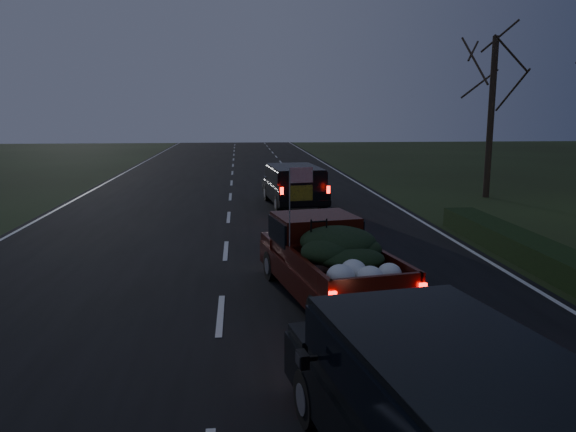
{
  "coord_description": "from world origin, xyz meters",
  "views": [
    {
      "loc": [
        0.38,
        -10.17,
        3.81
      ],
      "look_at": [
        1.57,
        3.21,
        1.3
      ],
      "focal_mm": 35.0,
      "sensor_mm": 36.0,
      "label": 1
    }
  ],
  "objects": [
    {
      "name": "road_asphalt",
      "position": [
        0.0,
        0.0,
        0.01
      ],
      "size": [
        14.0,
        120.0,
        0.02
      ],
      "primitive_type": "cube",
      "color": "black",
      "rests_on": "ground"
    },
    {
      "name": "lead_suv",
      "position": [
        2.62,
        12.21,
        1.01
      ],
      "size": [
        2.35,
        4.8,
        1.34
      ],
      "rotation": [
        0.0,
        0.0,
        0.09
      ],
      "color": "black",
      "rests_on": "ground"
    },
    {
      "name": "rear_suv",
      "position": [
        2.36,
        -5.38,
        1.03
      ],
      "size": [
        2.75,
        4.99,
        1.36
      ],
      "rotation": [
        0.0,
        0.0,
        0.17
      ],
      "color": "black",
      "rests_on": "ground"
    },
    {
      "name": "ground",
      "position": [
        0.0,
        0.0,
        0.0
      ],
      "size": [
        120.0,
        120.0,
        0.0
      ],
      "primitive_type": "plane",
      "color": "black",
      "rests_on": "ground"
    },
    {
      "name": "hedge_row",
      "position": [
        7.8,
        3.0,
        0.3
      ],
      "size": [
        1.0,
        10.0,
        0.6
      ],
      "primitive_type": "cube",
      "color": "black",
      "rests_on": "ground"
    },
    {
      "name": "bare_tree_far",
      "position": [
        11.5,
        14.0,
        5.23
      ],
      "size": [
        3.6,
        3.6,
        7.0
      ],
      "color": "black",
      "rests_on": "ground"
    },
    {
      "name": "pickup_truck",
      "position": [
        2.18,
        0.83,
        0.91
      ],
      "size": [
        2.61,
        4.89,
        2.44
      ],
      "rotation": [
        0.0,
        0.0,
        0.19
      ],
      "color": "#400F08",
      "rests_on": "ground"
    }
  ]
}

